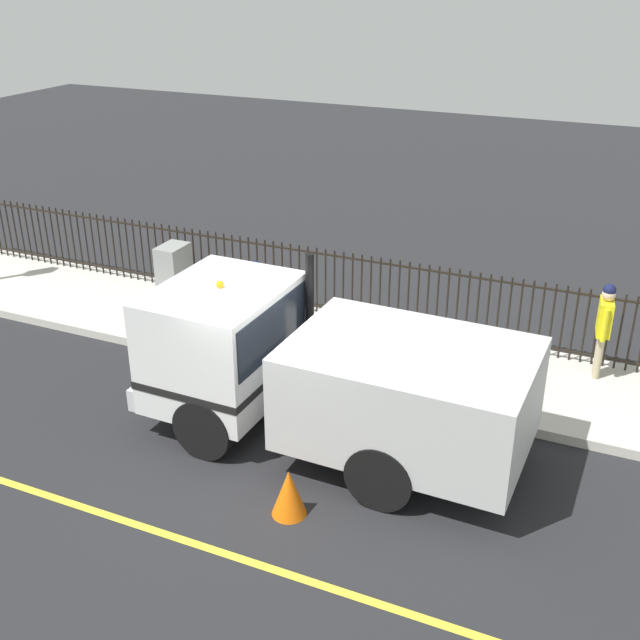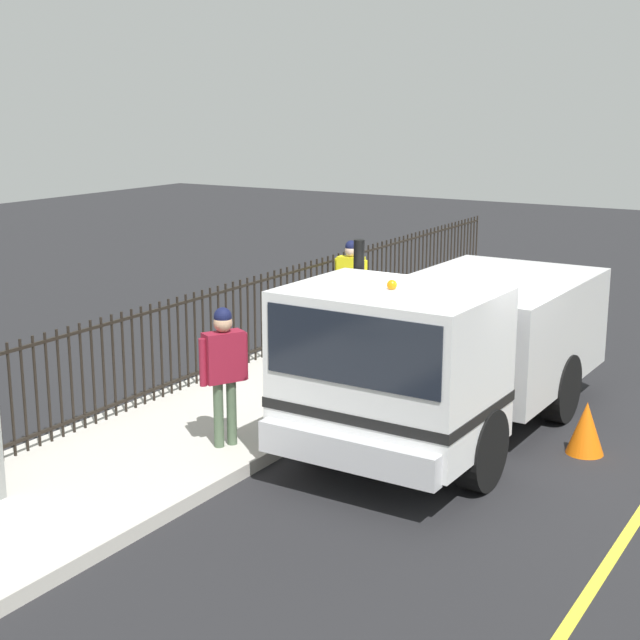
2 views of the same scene
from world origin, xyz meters
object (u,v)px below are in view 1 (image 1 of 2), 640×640
Objects in this scene: work_truck at (312,366)px; traffic_cone at (289,493)px; pedestrian_distant at (604,321)px; worker_standing at (256,297)px; utility_cabinet at (174,272)px.

traffic_cone is (-1.74, -0.46, -0.95)m from work_truck.
traffic_cone is at bearing -39.29° from pedestrian_distant.
utility_cabinet is at bearing -179.97° from worker_standing.
traffic_cone is at bearing -29.17° from worker_standing.
pedestrian_distant is at bearing -45.64° from work_truck.
worker_standing reaches higher than pedestrian_distant.
utility_cabinet is (3.47, 4.78, -0.53)m from work_truck.
utility_cabinet is at bearing 55.05° from work_truck.
work_truck reaches higher than traffic_cone.
work_truck reaches higher than pedestrian_distant.
traffic_cone is (-5.31, 3.33, -0.88)m from pedestrian_distant.
pedestrian_distant is (3.58, -3.79, -0.07)m from work_truck.
work_truck is at bearing -17.73° from worker_standing.
worker_standing is at bearing -82.47° from pedestrian_distant.
work_truck is at bearing 14.87° from traffic_cone.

